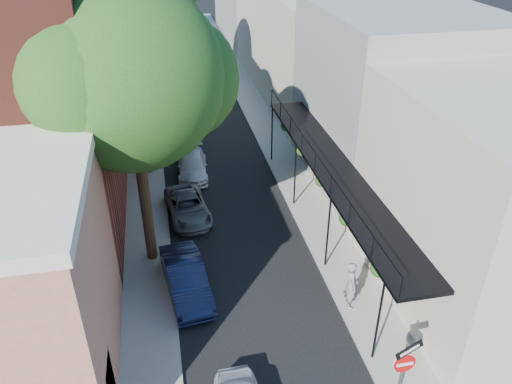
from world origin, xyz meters
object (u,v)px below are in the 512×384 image
oak_mid (142,45)px  oak_near (142,77)px  sign_post (404,366)px  parked_car_b (186,279)px  pedestrian (351,285)px  parked_car_e (181,132)px  parked_car_c (188,207)px  parked_car_d (192,166)px

oak_mid → oak_near: bearing=-89.6°
oak_near → sign_post: bearing=-54.9°
oak_mid → parked_car_b: (0.90, -10.65, -6.37)m
parked_car_b → pedestrian: (5.92, -2.09, 0.44)m
sign_post → parked_car_e: bearing=103.0°
parked_car_c → pedestrian: size_ratio=2.00×
parked_car_b → parked_car_e: bearing=79.5°
oak_near → oak_mid: oak_near is taller
sign_post → parked_car_c: bearing=113.2°
oak_mid → parked_car_e: oak_mid is taller
oak_near → parked_car_b: (0.84, -2.68, -7.20)m
pedestrian → parked_car_b: bearing=77.9°
parked_car_c → oak_near: bearing=-122.3°
oak_near → parked_car_c: bearing=63.8°
parked_car_c → pedestrian: pedestrian is taller
oak_near → parked_car_d: oak_near is taller
oak_mid → parked_car_e: bearing=65.9°
parked_car_e → pedestrian: pedestrian is taller
parked_car_b → parked_car_d: 9.75m
sign_post → oak_near: bearing=125.1°
parked_car_e → oak_near: bearing=-101.9°
oak_mid → parked_car_d: size_ratio=2.61×
sign_post → oak_mid: size_ratio=0.29×
oak_mid → parked_car_e: (1.71, 3.83, -6.49)m
parked_car_c → oak_mid: bearing=99.1°
sign_post → oak_near: (-6.53, 9.29, 5.84)m
parked_car_c → parked_car_e: bearing=82.0°
oak_mid → parked_car_b: bearing=-85.2°
parked_car_e → parked_car_d: bearing=-90.2°
oak_near → parked_car_c: size_ratio=2.86×
oak_near → parked_car_e: 13.98m
sign_post → parked_car_d: 16.98m
sign_post → parked_car_e: 21.69m
oak_near → parked_car_b: bearing=-72.5°
parked_car_d → parked_car_e: parked_car_d is taller
parked_car_b → parked_car_d: size_ratio=1.06×
sign_post → oak_mid: oak_mid is taller
sign_post → oak_near: size_ratio=0.26×
oak_near → parked_car_b: 7.73m
sign_post → pedestrian: 4.62m
sign_post → parked_car_e: size_ratio=0.91×
oak_near → parked_car_c: (1.36, 2.76, -7.32)m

